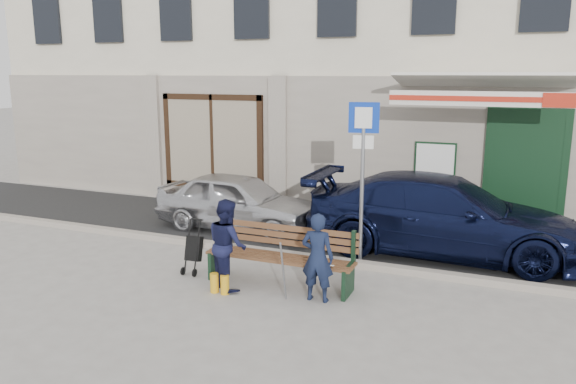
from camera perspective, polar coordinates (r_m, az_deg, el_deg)
The scene contains 11 objects.
ground at distance 9.03m, azimuth -5.23°, elevation -9.35°, with size 80.00×80.00×0.00m, color #9E9991.
asphalt_lane at distance 11.71m, azimuth 1.85°, elevation -4.21°, with size 60.00×3.20×0.01m, color #282828.
curb at distance 10.28m, azimuth -1.33°, elevation -6.24°, with size 60.00×0.18×0.12m, color #9E9384.
building at distance 16.44m, azimuth 8.96°, elevation 17.86°, with size 20.00×8.27×10.00m.
car_silver at distance 11.89m, azimuth -5.04°, elevation -0.98°, with size 1.44×3.59×1.22m, color silver.
car_navy at distance 10.65m, azimuth 15.49°, elevation -2.30°, with size 2.03×4.99×1.45m, color black.
parking_sign at distance 9.70m, azimuth 7.61°, elevation 3.66°, with size 0.52×0.13×2.80m.
bench at distance 8.86m, azimuth -1.10°, elevation -6.58°, with size 2.40×1.17×0.98m.
man at distance 8.20m, azimuth 3.02°, elevation -6.65°, with size 0.48×0.32×1.32m, color #131B34.
woman at distance 8.70m, azimuth -6.17°, elevation -5.28°, with size 0.69×0.53×1.41m, color #131534.
stroller at distance 9.52m, azimuth -9.57°, elevation -5.80°, with size 0.27×0.38×0.90m.
Camera 1 is at (3.96, -7.41, 3.30)m, focal length 35.00 mm.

